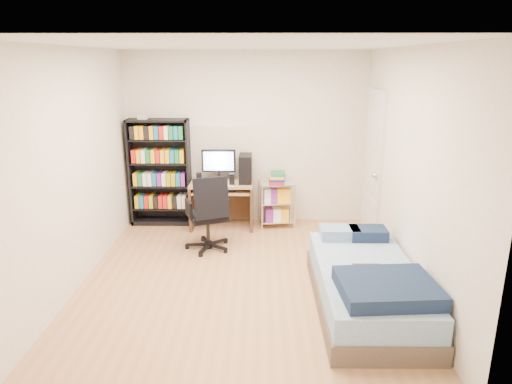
{
  "coord_description": "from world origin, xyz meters",
  "views": [
    {
      "loc": [
        0.21,
        -4.62,
        2.36
      ],
      "look_at": [
        0.16,
        0.4,
        0.9
      ],
      "focal_mm": 32.0,
      "sensor_mm": 36.0,
      "label": 1
    }
  ],
  "objects_px": {
    "office_chair": "(209,226)",
    "bed": "(367,285)",
    "media_shelf": "(160,171)",
    "computer_desk": "(228,186)"
  },
  "relations": [
    {
      "from": "office_chair",
      "to": "bed",
      "type": "distance_m",
      "value": 2.22
    },
    {
      "from": "media_shelf",
      "to": "computer_desk",
      "type": "xyz_separation_m",
      "value": [
        1.0,
        -0.12,
        -0.19
      ]
    },
    {
      "from": "bed",
      "to": "office_chair",
      "type": "bearing_deg",
      "value": 140.09
    },
    {
      "from": "office_chair",
      "to": "bed",
      "type": "bearing_deg",
      "value": -61.48
    },
    {
      "from": "media_shelf",
      "to": "office_chair",
      "type": "bearing_deg",
      "value": -50.95
    },
    {
      "from": "computer_desk",
      "to": "office_chair",
      "type": "distance_m",
      "value": 0.94
    },
    {
      "from": "computer_desk",
      "to": "bed",
      "type": "relative_size",
      "value": 0.59
    },
    {
      "from": "computer_desk",
      "to": "bed",
      "type": "height_order",
      "value": "computer_desk"
    },
    {
      "from": "media_shelf",
      "to": "bed",
      "type": "bearing_deg",
      "value": -43.94
    },
    {
      "from": "media_shelf",
      "to": "computer_desk",
      "type": "distance_m",
      "value": 1.03
    }
  ]
}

